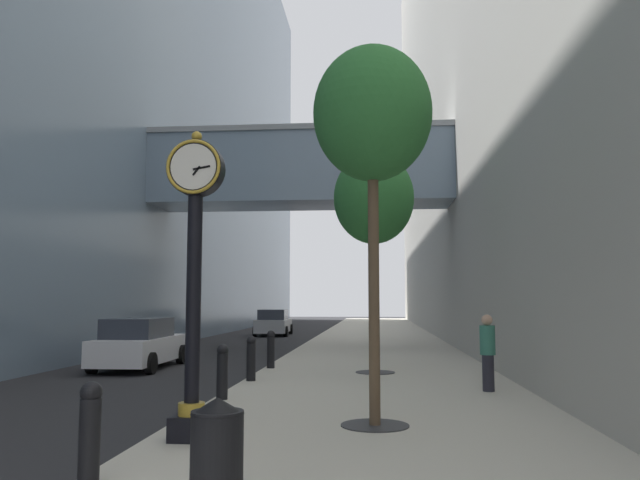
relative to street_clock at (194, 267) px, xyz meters
The scene contains 14 objects.
ground_plane 21.07m from the street_clock, 91.88° to the left, with size 110.00×110.00×0.00m, color #262628.
sidewalk_right 24.18m from the street_clock, 83.57° to the left, with size 6.76×80.00×0.14m, color beige.
building_block_left 30.40m from the street_clock, 116.17° to the left, with size 22.67×80.00×34.84m.
street_clock is the anchor object (origin of this frame).
bollard_nearest 3.01m from the street_clock, 101.54° to the right, with size 0.24×0.24×1.11m.
bollard_third 4.22m from the street_clock, 97.09° to the left, with size 0.24×0.24×1.11m.
bollard_fourth 7.02m from the street_clock, 93.94° to the left, with size 0.24×0.24×1.11m.
bollard_fifth 9.93m from the street_clock, 92.73° to the left, with size 0.24×0.24×1.11m.
street_tree_near 3.91m from the street_clock, 25.62° to the left, with size 2.00×2.00×6.29m.
street_tree_mid_near 9.50m from the street_clock, 73.28° to the left, with size 2.30×2.30×6.26m.
trash_bin 3.65m from the street_clock, 68.90° to the right, with size 0.53×0.53×1.05m.
pedestrian_walking 7.61m from the street_clock, 46.18° to the left, with size 0.41×0.41×1.69m.
car_silver_near 30.10m from the street_clock, 96.98° to the left, with size 2.21×4.61×1.61m.
car_white_mid 11.70m from the street_clock, 114.57° to the left, with size 2.05×4.58×1.59m.
Camera 1 is at (3.36, -2.97, 2.14)m, focal length 35.29 mm.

